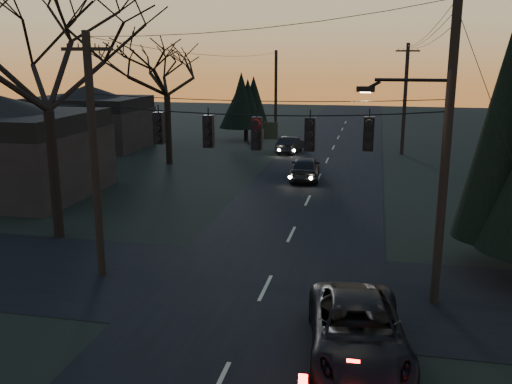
% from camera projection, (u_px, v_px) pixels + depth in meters
% --- Properties ---
extents(main_road, '(8.00, 120.00, 0.02)m').
position_uv_depth(main_road, '(303.00, 210.00, 28.85)').
color(main_road, black).
rests_on(main_road, ground).
extents(cross_road, '(60.00, 7.00, 0.02)m').
position_uv_depth(cross_road, '(265.00, 288.00, 19.35)').
color(cross_road, black).
rests_on(cross_road, ground).
extents(utility_pole_right, '(5.00, 0.30, 10.00)m').
position_uv_depth(utility_pole_right, '(434.00, 303.00, 18.25)').
color(utility_pole_right, black).
rests_on(utility_pole_right, ground).
extents(utility_pole_left, '(1.80, 0.30, 8.50)m').
position_uv_depth(utility_pole_left, '(102.00, 274.00, 20.55)').
color(utility_pole_left, black).
rests_on(utility_pole_left, ground).
extents(utility_pole_far_r, '(1.80, 0.30, 8.50)m').
position_uv_depth(utility_pole_far_r, '(402.00, 154.00, 44.86)').
color(utility_pole_far_r, black).
rests_on(utility_pole_far_r, ground).
extents(utility_pole_far_l, '(0.30, 0.30, 8.00)m').
position_uv_depth(utility_pole_far_l, '(275.00, 136.00, 54.76)').
color(utility_pole_far_l, black).
rests_on(utility_pole_far_l, ground).
extents(span_signal_assembly, '(11.50, 0.44, 1.48)m').
position_uv_depth(span_signal_assembly, '(259.00, 132.00, 18.13)').
color(span_signal_assembly, black).
rests_on(span_signal_assembly, ground).
extents(bare_tree_left, '(10.49, 10.49, 10.91)m').
position_uv_depth(bare_tree_left, '(44.00, 57.00, 22.95)').
color(bare_tree_left, black).
rests_on(bare_tree_left, ground).
extents(bare_tree_dist, '(6.54, 6.54, 9.75)m').
position_uv_depth(bare_tree_dist, '(166.00, 67.00, 39.38)').
color(bare_tree_dist, black).
rests_on(bare_tree_dist, ground).
extents(evergreen_dist, '(3.31, 3.31, 5.54)m').
position_uv_depth(evergreen_dist, '(246.00, 103.00, 50.93)').
color(evergreen_dist, black).
rests_on(evergreen_dist, ground).
extents(house_left_far, '(9.00, 7.00, 5.20)m').
position_uv_depth(house_left_far, '(89.00, 116.00, 47.44)').
color(house_left_far, black).
rests_on(house_left_far, ground).
extents(suv_near, '(3.13, 5.63, 1.49)m').
position_uv_depth(suv_near, '(357.00, 331.00, 14.79)').
color(suv_near, black).
rests_on(suv_near, ground).
extents(sedan_oncoming_a, '(2.07, 4.50, 1.49)m').
position_uv_depth(sedan_oncoming_a, '(305.00, 168.00, 35.66)').
color(sedan_oncoming_a, black).
rests_on(sedan_oncoming_a, ground).
extents(sedan_oncoming_b, '(1.83, 3.99, 1.27)m').
position_uv_depth(sedan_oncoming_b, '(290.00, 145.00, 45.39)').
color(sedan_oncoming_b, black).
rests_on(sedan_oncoming_b, ground).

